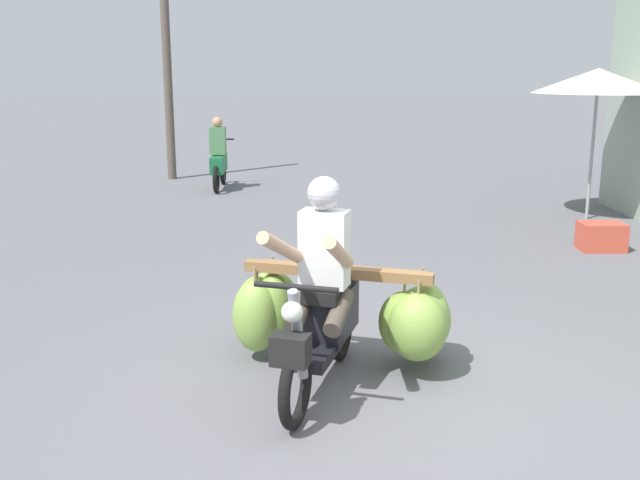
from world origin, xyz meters
TOP-DOWN VIEW (x-y plane):
  - ground_plane at (0.00, 0.00)m, footprint 120.00×120.00m
  - motorbike_main_loaded at (-0.30, 0.72)m, footprint 1.81×2.01m
  - motorbike_distant_ahead_left at (-2.38, 9.48)m, footprint 0.50×1.62m
  - market_umbrella_near_shop at (3.77, 6.56)m, footprint 1.96×1.96m
  - produce_crate at (3.23, 4.56)m, footprint 0.56×0.40m
  - utility_pole at (-3.57, 10.86)m, footprint 0.18×0.18m

SIDE VIEW (x-z plane):
  - ground_plane at x=0.00m, z-range 0.00..0.00m
  - produce_crate at x=3.23m, z-range 0.00..0.36m
  - motorbike_main_loaded at x=-0.30m, z-range -0.31..1.27m
  - motorbike_distant_ahead_left at x=-2.38m, z-range -0.13..1.27m
  - market_umbrella_near_shop at x=3.77m, z-range 0.97..3.28m
  - utility_pole at x=-3.57m, z-range 0.00..5.09m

